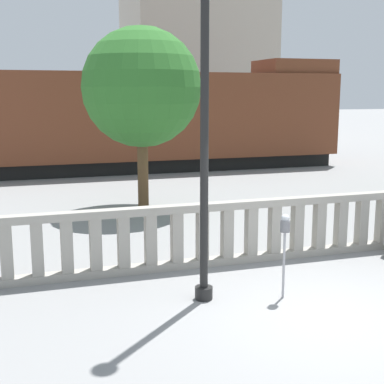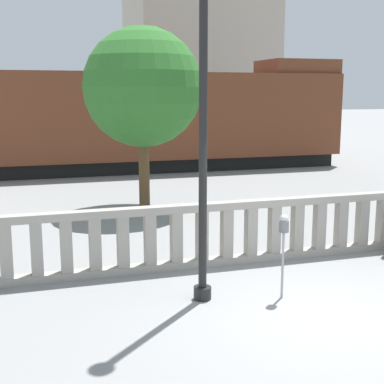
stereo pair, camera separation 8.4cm
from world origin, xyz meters
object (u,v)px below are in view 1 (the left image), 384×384
parking_meter (285,232)px  train_near (76,121)px  lamppost (205,61)px  tree_right (142,88)px

parking_meter → train_near: size_ratio=0.06×
lamppost → tree_right: (0.53, 6.80, -0.34)m
parking_meter → tree_right: 7.50m
parking_meter → lamppost: bearing=165.1°
parking_meter → train_near: bearing=97.0°
lamppost → parking_meter: (1.22, -0.32, -2.59)m
train_near → tree_right: bearing=-81.6°
train_near → lamppost: bearing=-87.8°
lamppost → train_near: bearing=92.2°
lamppost → train_near: size_ratio=0.30×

